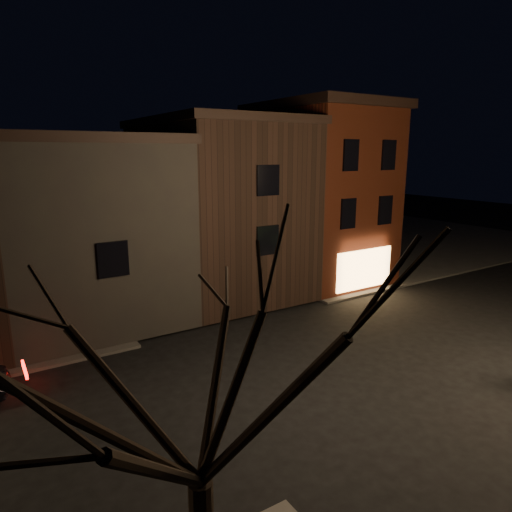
# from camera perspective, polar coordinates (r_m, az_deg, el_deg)

# --- Properties ---
(ground) EXTENTS (120.00, 120.00, 0.00)m
(ground) POSITION_cam_1_polar(r_m,az_deg,el_deg) (17.69, 7.39, -13.37)
(ground) COLOR black
(ground) RESTS_ON ground
(sidewalk_far_right) EXTENTS (30.00, 30.00, 0.12)m
(sidewalk_far_right) POSITION_cam_1_polar(r_m,az_deg,el_deg) (44.80, 10.77, 2.74)
(sidewalk_far_right) COLOR #2D2B28
(sidewalk_far_right) RESTS_ON ground
(corner_building) EXTENTS (6.50, 8.50, 10.50)m
(corner_building) POSITION_cam_1_polar(r_m,az_deg,el_deg) (28.38, 7.93, 7.94)
(corner_building) COLOR #491A0D
(corner_building) RESTS_ON ground
(row_building_a) EXTENTS (7.30, 10.30, 9.40)m
(row_building_a) POSITION_cam_1_polar(r_m,az_deg,el_deg) (25.65, -4.85, 6.23)
(row_building_a) COLOR black
(row_building_a) RESTS_ON ground
(row_building_b) EXTENTS (7.80, 10.30, 8.40)m
(row_building_b) POSITION_cam_1_polar(r_m,az_deg,el_deg) (23.29, -20.84, 3.51)
(row_building_b) COLOR black
(row_building_b) RESTS_ON ground
(bare_tree_left) EXTENTS (5.60, 5.60, 7.50)m
(bare_tree_left) POSITION_cam_1_polar(r_m,az_deg,el_deg) (6.06, -7.55, -10.21)
(bare_tree_left) COLOR black
(bare_tree_left) RESTS_ON sidewalk_near_left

